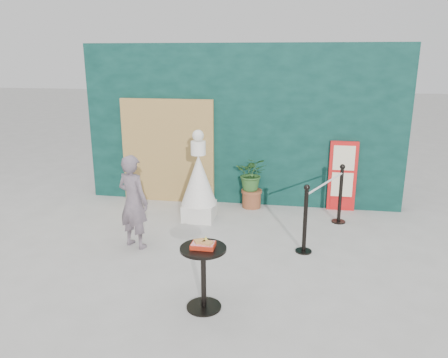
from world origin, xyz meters
TOP-DOWN VIEW (x-y plane):
  - ground at (0.00, 0.00)m, footprint 60.00×60.00m
  - back_wall at (0.00, 3.15)m, footprint 6.00×0.30m
  - bamboo_fence at (-1.40, 2.94)m, footprint 1.80×0.08m
  - woman at (-1.29, 0.78)m, footprint 0.60×0.51m
  - menu_board at (1.90, 2.95)m, footprint 0.50×0.07m
  - statue at (-0.58, 2.04)m, footprint 0.62×0.62m
  - cafe_table at (0.09, -0.68)m, footprint 0.52×0.52m
  - food_basket at (0.09, -0.68)m, footprint 0.26×0.19m
  - planter at (0.25, 2.82)m, footprint 0.58×0.50m
  - stanchion_barrier at (1.52, 1.66)m, footprint 0.84×1.54m

SIDE VIEW (x-z plane):
  - ground at x=0.00m, z-range 0.00..0.00m
  - stanchion_barrier at x=1.52m, z-range -0.02..1.01m
  - cafe_table at x=0.09m, z-range 0.12..0.87m
  - planter at x=0.25m, z-range 0.08..1.06m
  - statue at x=-0.58m, z-range -0.15..1.44m
  - menu_board at x=1.90m, z-range 0.00..1.30m
  - woman at x=-1.29m, z-range 0.00..1.42m
  - food_basket at x=0.09m, z-range 0.73..0.84m
  - bamboo_fence at x=-1.40m, z-range 0.00..2.00m
  - back_wall at x=0.00m, z-range 0.00..3.00m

